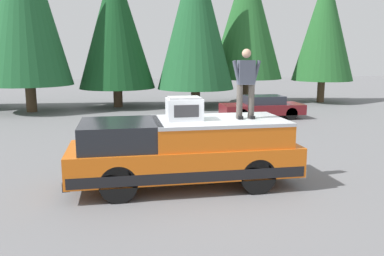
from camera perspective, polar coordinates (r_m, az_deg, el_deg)
ground_plane at (r=10.23m, az=2.78°, el=-7.85°), size 90.00×90.00×0.00m
pickup_truck at (r=9.82m, az=-1.15°, el=-3.31°), size 2.01×5.54×1.65m
compressor_unit at (r=9.61m, az=-1.11°, el=2.77°), size 0.65×0.84×0.56m
person_on_truck_bed at (r=9.86m, az=7.68°, el=6.53°), size 0.29×0.72×1.69m
parked_car_maroon at (r=20.60m, az=9.97°, el=2.96°), size 1.64×4.10×1.16m
conifer_far_left at (r=28.52m, az=18.35°, el=13.71°), size 3.99×3.99×8.73m
conifer_left at (r=27.31m, az=7.84°, el=15.45°), size 4.73×4.73×9.68m
conifer_center_left at (r=24.83m, az=0.52°, el=15.61°), size 4.68×4.68×9.78m
conifer_center_right at (r=25.14m, az=-10.82°, el=14.29°), size 4.60×4.60×8.79m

